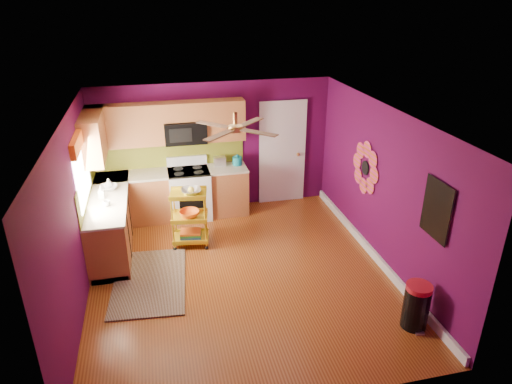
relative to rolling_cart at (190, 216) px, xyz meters
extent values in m
plane|color=#6B3010|center=(0.64, -1.08, -0.56)|extent=(5.00, 5.00, 0.00)
cube|color=#4E093D|center=(0.64, 1.42, 0.69)|extent=(4.50, 0.04, 2.50)
cube|color=#4E093D|center=(0.64, -3.58, 0.69)|extent=(4.50, 0.04, 2.50)
cube|color=#4E093D|center=(-1.61, -1.08, 0.69)|extent=(0.04, 5.00, 2.50)
cube|color=#4E093D|center=(2.89, -1.08, 0.69)|extent=(0.04, 5.00, 2.50)
cube|color=silver|center=(0.64, -1.08, 1.94)|extent=(4.50, 5.00, 0.04)
cube|color=white|center=(2.86, -1.08, -0.49)|extent=(0.05, 4.90, 0.14)
cube|color=brown|center=(-1.31, 0.27, -0.11)|extent=(0.60, 2.30, 0.90)
cube|color=brown|center=(-0.21, 1.12, -0.11)|extent=(2.80, 0.60, 0.90)
cube|color=beige|center=(-1.31, 0.27, 0.36)|extent=(0.63, 2.30, 0.04)
cube|color=beige|center=(-0.21, 1.12, 0.36)|extent=(2.80, 0.63, 0.04)
cube|color=black|center=(-1.31, 0.27, -0.51)|extent=(0.54, 2.30, 0.10)
cube|color=black|center=(-0.21, 1.12, -0.51)|extent=(2.80, 0.54, 0.10)
cube|color=white|center=(0.09, 1.09, -0.10)|extent=(0.76, 0.66, 0.92)
cube|color=black|center=(0.09, 1.09, 0.37)|extent=(0.76, 0.62, 0.03)
cube|color=white|center=(0.09, 1.37, 0.48)|extent=(0.76, 0.06, 0.18)
cube|color=black|center=(0.09, 0.76, -0.11)|extent=(0.45, 0.02, 0.55)
cube|color=brown|center=(-0.95, 1.25, 1.27)|extent=(1.32, 0.33, 0.75)
cube|color=brown|center=(0.83, 1.25, 1.27)|extent=(0.72, 0.33, 0.75)
cube|color=brown|center=(0.09, 1.25, 1.47)|extent=(0.76, 0.33, 0.34)
cube|color=brown|center=(-1.44, 0.77, 1.27)|extent=(0.33, 1.30, 0.75)
cube|color=black|center=(0.09, 1.22, 1.09)|extent=(0.76, 0.38, 0.40)
cube|color=#616817|center=(-0.21, 1.41, 0.64)|extent=(2.80, 0.01, 0.51)
cube|color=#616817|center=(-1.60, 0.27, 0.64)|extent=(0.01, 2.30, 0.51)
cube|color=white|center=(-1.59, -0.03, 0.99)|extent=(0.03, 1.20, 1.00)
cube|color=orange|center=(-1.56, -0.03, 1.46)|extent=(0.08, 1.35, 0.22)
cube|color=white|center=(1.99, 1.39, 0.47)|extent=(0.85, 0.04, 2.05)
cube|color=white|center=(1.99, 1.37, 0.47)|extent=(0.95, 0.02, 2.15)
sphere|color=#BF8C3F|center=(2.31, 1.34, 0.44)|extent=(0.07, 0.07, 0.07)
cylinder|color=black|center=(2.87, -0.48, 0.79)|extent=(0.01, 0.24, 0.24)
cube|color=#1CA7B8|center=(2.87, -2.48, 0.99)|extent=(0.03, 0.52, 0.72)
cube|color=black|center=(2.86, -2.48, 0.99)|extent=(0.01, 0.56, 0.76)
cylinder|color=#BF8C3F|center=(0.64, -0.88, 1.86)|extent=(0.06, 0.06, 0.16)
cylinder|color=#BF8C3F|center=(0.64, -0.88, 1.72)|extent=(0.20, 0.20, 0.08)
cube|color=#4C2D19|center=(0.91, -0.61, 1.72)|extent=(0.47, 0.47, 0.01)
cube|color=#4C2D19|center=(0.38, -0.61, 1.72)|extent=(0.47, 0.47, 0.01)
cube|color=#4C2D19|center=(0.38, -1.15, 1.72)|extent=(0.47, 0.47, 0.01)
cube|color=#4C2D19|center=(0.91, -1.15, 1.72)|extent=(0.47, 0.47, 0.01)
cube|color=black|center=(-0.73, -0.96, -0.54)|extent=(1.20, 1.81, 0.02)
cylinder|color=gold|center=(-0.30, -0.14, -0.05)|extent=(0.03, 0.03, 0.93)
cylinder|color=gold|center=(0.23, -0.22, -0.05)|extent=(0.03, 0.03, 0.93)
cylinder|color=gold|center=(-0.24, 0.23, -0.05)|extent=(0.03, 0.03, 0.93)
cylinder|color=gold|center=(0.28, 0.14, -0.05)|extent=(0.03, 0.03, 0.93)
sphere|color=black|center=(-0.30, -0.14, -0.52)|extent=(0.07, 0.07, 0.07)
sphere|color=black|center=(0.23, -0.22, -0.52)|extent=(0.07, 0.07, 0.07)
sphere|color=black|center=(-0.24, 0.23, -0.52)|extent=(0.07, 0.07, 0.07)
sphere|color=black|center=(0.28, 0.14, -0.52)|extent=(0.07, 0.07, 0.07)
cube|color=gold|center=(-0.01, 0.00, 0.39)|extent=(0.66, 0.52, 0.03)
cube|color=gold|center=(-0.01, 0.00, -0.03)|extent=(0.66, 0.52, 0.03)
cube|color=gold|center=(-0.01, 0.00, -0.43)|extent=(0.66, 0.52, 0.03)
imported|color=beige|center=(0.05, -0.01, 0.45)|extent=(0.38, 0.38, 0.08)
sphere|color=yellow|center=(0.05, -0.01, 0.47)|extent=(0.11, 0.11, 0.11)
imported|color=orange|center=(-0.01, 0.00, 0.04)|extent=(0.39, 0.39, 0.11)
cube|color=navy|center=(-0.01, 0.00, -0.39)|extent=(0.38, 0.31, 0.04)
cube|color=#267233|center=(-0.01, 0.00, -0.35)|extent=(0.38, 0.31, 0.04)
cube|color=orange|center=(-0.01, 0.00, -0.31)|extent=(0.38, 0.31, 0.03)
cylinder|color=black|center=(2.63, -2.74, -0.27)|extent=(0.38, 0.38, 0.57)
cylinder|color=red|center=(2.63, -2.74, 0.05)|extent=(0.33, 0.33, 0.07)
cube|color=beige|center=(2.63, -2.91, -0.54)|extent=(0.12, 0.08, 0.03)
cylinder|color=#127E8A|center=(1.04, 1.19, 0.46)|extent=(0.18, 0.18, 0.16)
sphere|color=#127E8A|center=(1.04, 1.19, 0.56)|extent=(0.06, 0.06, 0.06)
cube|color=beige|center=(0.71, 1.22, 0.47)|extent=(0.22, 0.15, 0.18)
imported|color=#EA3F72|center=(-1.38, 0.19, 0.48)|extent=(0.09, 0.09, 0.20)
imported|color=white|center=(-1.30, 0.60, 0.47)|extent=(0.13, 0.13, 0.17)
imported|color=white|center=(-1.30, 0.52, 0.42)|extent=(0.29, 0.29, 0.07)
imported|color=white|center=(-1.28, -0.13, 0.43)|extent=(0.11, 0.11, 0.09)
camera|label=1|loc=(-0.45, -6.90, 3.51)|focal=32.00mm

